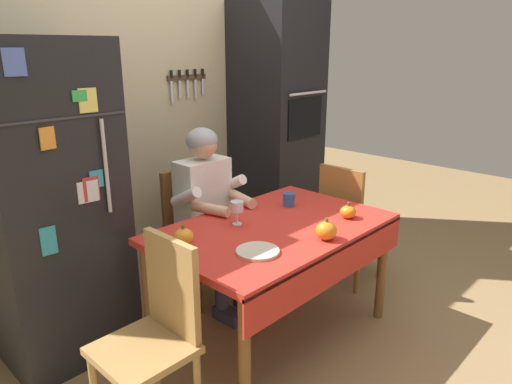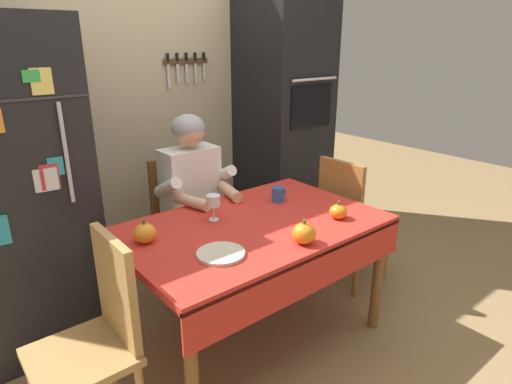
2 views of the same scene
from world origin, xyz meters
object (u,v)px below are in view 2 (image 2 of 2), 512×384
object	(u,v)px
pumpkin_large	(338,212)
pumpkin_small	(145,233)
wall_oven	(283,121)
refrigerator	(16,191)
coffee_mug	(278,194)
chair_behind_person	(184,218)
wine_glass	(213,202)
pumpkin_medium	(304,233)
serving_tray	(221,254)
chair_right_side	(348,217)
chair_left_side	(97,333)
seated_person	(197,195)
dining_table	(255,238)

from	to	relation	value
pumpkin_large	pumpkin_small	distance (m)	1.04
wall_oven	refrigerator	bearing A→B (deg)	-178.86
coffee_mug	wall_oven	bearing A→B (deg)	45.85
chair_behind_person	wine_glass	world-z (taller)	chair_behind_person
refrigerator	pumpkin_medium	xyz separation A→B (m)	(0.99, -1.21, -0.11)
pumpkin_large	serving_tray	xyz separation A→B (m)	(-0.75, 0.06, -0.03)
wall_oven	pumpkin_medium	xyz separation A→B (m)	(-1.01, -1.25, -0.26)
chair_right_side	pumpkin_large	bearing A→B (deg)	-147.71
chair_behind_person	chair_left_side	world-z (taller)	same
pumpkin_medium	refrigerator	bearing A→B (deg)	129.33
chair_left_side	pumpkin_small	distance (m)	0.50
refrigerator	serving_tray	size ratio (longest dim) A/B	8.00
chair_left_side	pumpkin_large	xyz separation A→B (m)	(1.31, -0.17, 0.27)
seated_person	coffee_mug	bearing A→B (deg)	-52.68
pumpkin_medium	serving_tray	distance (m)	0.42
chair_left_side	pumpkin_large	bearing A→B (deg)	-7.54
pumpkin_large	pumpkin_small	world-z (taller)	pumpkin_small
dining_table	chair_behind_person	xyz separation A→B (m)	(0.01, 0.79, -0.14)
seated_person	serving_tray	world-z (taller)	seated_person
dining_table	chair_behind_person	distance (m)	0.81
pumpkin_medium	pumpkin_small	bearing A→B (deg)	139.98
pumpkin_small	serving_tray	world-z (taller)	pumpkin_small
pumpkin_medium	chair_right_side	bearing A→B (deg)	25.42
wall_oven	seated_person	distance (m)	1.13
wall_oven	chair_right_side	size ratio (longest dim) A/B	2.26
seated_person	pumpkin_small	bearing A→B (deg)	-142.30
dining_table	seated_person	distance (m)	0.61
refrigerator	coffee_mug	xyz separation A→B (m)	(1.28, -0.70, -0.12)
seated_person	wine_glass	xyz separation A→B (m)	(-0.15, -0.41, 0.11)
pumpkin_medium	dining_table	bearing A→B (deg)	96.90
pumpkin_small	pumpkin_large	bearing A→B (deg)	-22.63
wine_glass	pumpkin_medium	size ratio (longest dim) A/B	1.15
dining_table	pumpkin_medium	bearing A→B (deg)	-83.10
seated_person	pumpkin_medium	xyz separation A→B (m)	(0.03, -0.93, 0.05)
pumpkin_medium	coffee_mug	bearing A→B (deg)	60.09
wall_oven	chair_behind_person	xyz separation A→B (m)	(-1.04, -0.13, -0.54)
chair_behind_person	pumpkin_medium	distance (m)	1.15
refrigerator	pumpkin_large	world-z (taller)	refrigerator
wine_glass	serving_tray	size ratio (longest dim) A/B	0.64
pumpkin_large	serving_tray	size ratio (longest dim) A/B	0.45
dining_table	pumpkin_large	xyz separation A→B (m)	(0.41, -0.23, 0.12)
wall_oven	chair_right_side	bearing A→B (deg)	-100.10
wall_oven	chair_left_side	xyz separation A→B (m)	(-1.95, -0.98, -0.54)
dining_table	chair_left_side	bearing A→B (deg)	-176.54
pumpkin_small	serving_tray	bearing A→B (deg)	-58.89
serving_tray	wine_glass	bearing A→B (deg)	60.33
seated_person	pumpkin_large	world-z (taller)	seated_person
seated_person	chair_right_side	distance (m)	1.06
wall_oven	serving_tray	bearing A→B (deg)	-141.88
pumpkin_large	pumpkin_medium	distance (m)	0.38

